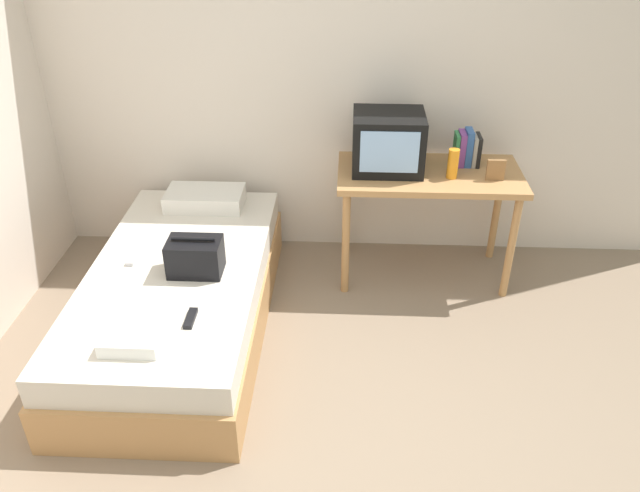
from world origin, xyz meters
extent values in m
plane|color=#84705B|center=(0.00, 0.00, 0.00)|extent=(8.00, 8.00, 0.00)
cube|color=beige|center=(0.00, 2.00, 1.30)|extent=(5.20, 0.10, 2.60)
cube|color=#B27F4C|center=(-0.88, 0.89, 0.14)|extent=(1.00, 2.00, 0.28)
cube|color=beige|center=(-0.88, 0.89, 0.36)|extent=(0.97, 1.94, 0.17)
cube|color=#B27F4C|center=(0.62, 1.57, 0.74)|extent=(1.16, 0.60, 0.04)
cylinder|color=#B27F4C|center=(0.10, 1.33, 0.36)|extent=(0.05, 0.05, 0.72)
cylinder|color=#B27F4C|center=(1.14, 1.33, 0.36)|extent=(0.05, 0.05, 0.72)
cylinder|color=#B27F4C|center=(0.10, 1.81, 0.36)|extent=(0.05, 0.05, 0.72)
cylinder|color=#B27F4C|center=(1.14, 1.81, 0.36)|extent=(0.05, 0.05, 0.72)
cube|color=black|center=(0.34, 1.61, 0.94)|extent=(0.44, 0.38, 0.36)
cube|color=#8CB2E0|center=(0.34, 1.42, 0.95)|extent=(0.35, 0.01, 0.26)
cylinder|color=orange|center=(0.74, 1.49, 0.86)|extent=(0.07, 0.07, 0.19)
cube|color=#337F47|center=(0.79, 1.70, 0.87)|extent=(0.02, 0.13, 0.21)
cube|color=#7A3D89|center=(0.82, 1.70, 0.87)|extent=(0.04, 0.14, 0.22)
cube|color=#2D5699|center=(0.86, 1.70, 0.88)|extent=(0.04, 0.14, 0.23)
cube|color=gray|center=(0.90, 1.70, 0.86)|extent=(0.02, 0.14, 0.20)
cube|color=black|center=(0.92, 1.70, 0.86)|extent=(0.02, 0.14, 0.20)
cube|color=olive|center=(1.00, 1.47, 0.83)|extent=(0.11, 0.02, 0.13)
cube|color=silver|center=(-0.86, 1.64, 0.50)|extent=(0.51, 0.30, 0.11)
cube|color=black|center=(-0.74, 0.84, 0.55)|extent=(0.30, 0.20, 0.20)
cylinder|color=black|center=(-0.74, 0.84, 0.66)|extent=(0.24, 0.02, 0.02)
cube|color=white|center=(-0.96, 0.46, 0.45)|extent=(0.21, 0.29, 0.01)
cube|color=black|center=(-0.68, 0.40, 0.46)|extent=(0.04, 0.16, 0.02)
cube|color=#B7B7BC|center=(-1.14, 0.95, 0.46)|extent=(0.04, 0.14, 0.02)
cube|color=white|center=(-0.91, 0.20, 0.48)|extent=(0.28, 0.22, 0.07)
camera|label=1|loc=(0.10, -2.10, 2.43)|focal=35.37mm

